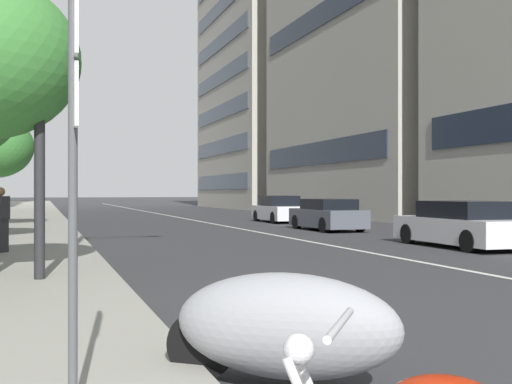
# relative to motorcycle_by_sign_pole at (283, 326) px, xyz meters

# --- Properties ---
(lane_centre_stripe) EXTENTS (110.00, 0.16, 0.01)m
(lane_centre_stripe) POSITION_rel_motorcycle_by_sign_pole_xyz_m (32.55, -6.43, -0.52)
(lane_centre_stripe) COLOR silver
(lane_centre_stripe) RESTS_ON ground
(motorcycle_by_sign_pole) EXTENTS (1.80, 2.00, 0.96)m
(motorcycle_by_sign_pole) POSITION_rel_motorcycle_by_sign_pole_xyz_m (0.00, 0.00, 0.00)
(motorcycle_by_sign_pole) COLOR gray
(motorcycle_by_sign_pole) RESTS_ON ground
(car_following_behind) EXTENTS (4.67, 2.02, 1.37)m
(car_following_behind) POSITION_rel_motorcycle_by_sign_pole_xyz_m (10.38, -9.84, 0.13)
(car_following_behind) COLOR silver
(car_following_behind) RESTS_ON ground
(car_far_down_avenue) EXTENTS (4.18, 1.88, 1.34)m
(car_far_down_avenue) POSITION_rel_motorcycle_by_sign_pole_xyz_m (18.96, -9.62, 0.12)
(car_far_down_avenue) COLOR #4C515B
(car_far_down_avenue) RESTS_ON ground
(car_mid_block_traffic) EXTENTS (4.24, 1.88, 1.44)m
(car_mid_block_traffic) POSITION_rel_motorcycle_by_sign_pole_xyz_m (26.23, -10.26, 0.15)
(car_mid_block_traffic) COLOR silver
(car_mid_block_traffic) RESTS_ON ground
(parking_sign_by_curb) EXTENTS (0.32, 0.06, 2.79)m
(parking_sign_by_curb) POSITION_rel_motorcycle_by_sign_pole_xyz_m (-0.60, 1.69, 1.37)
(parking_sign_by_curb) COLOR #47494C
(parking_sign_by_curb) RESTS_ON sidewalk_right_plaza
(pedestrian_on_plaza) EXTENTS (0.47, 0.46, 1.60)m
(pedestrian_on_plaza) POSITION_rel_motorcycle_by_sign_pole_xyz_m (11.61, 2.84, 0.43)
(pedestrian_on_plaza) COLOR #2D2D33
(pedestrian_on_plaza) RESTS_ON sidewalk_right_plaza
(office_tower_near_left) EXTENTS (19.85, 16.10, 33.44)m
(office_tower_near_left) POSITION_rel_motorcycle_by_sign_pole_xyz_m (55.83, -23.44, 16.20)
(office_tower_near_left) COLOR #B7B2A3
(office_tower_near_left) RESTS_ON ground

